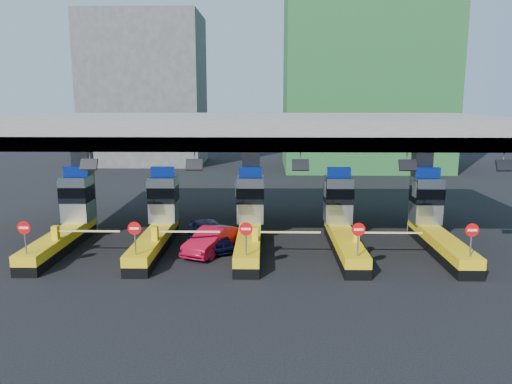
{
  "coord_description": "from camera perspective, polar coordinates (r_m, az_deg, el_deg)",
  "views": [
    {
      "loc": [
        0.89,
        -26.13,
        7.94
      ],
      "look_at": [
        0.35,
        0.0,
        3.06
      ],
      "focal_mm": 35.0,
      "sensor_mm": 36.0,
      "label": 1
    }
  ],
  "objects": [
    {
      "name": "toll_canopy",
      "position": [
        29.07,
        -0.58,
        7.01
      ],
      "size": [
        28.0,
        12.09,
        7.0
      ],
      "color": "slate",
      "rests_on": "ground"
    },
    {
      "name": "toll_lane_right",
      "position": [
        27.52,
        9.76,
        -3.33
      ],
      "size": [
        4.43,
        8.0,
        4.16
      ],
      "color": "black",
      "rests_on": "ground"
    },
    {
      "name": "toll_lane_left",
      "position": [
        27.84,
        -11.08,
        -3.22
      ],
      "size": [
        4.43,
        8.0,
        4.16
      ],
      "color": "black",
      "rests_on": "ground"
    },
    {
      "name": "ground",
      "position": [
        27.33,
        -0.74,
        -6.31
      ],
      "size": [
        120.0,
        120.0,
        0.0
      ],
      "primitive_type": "plane",
      "color": "black",
      "rests_on": "ground"
    },
    {
      "name": "toll_lane_center",
      "position": [
        27.23,
        -0.72,
        -3.33
      ],
      "size": [
        4.43,
        8.0,
        4.16
      ],
      "color": "black",
      "rests_on": "ground"
    },
    {
      "name": "van",
      "position": [
        27.23,
        -5.4,
        -4.82
      ],
      "size": [
        3.21,
        4.65,
        1.47
      ],
      "primitive_type": "imported",
      "rotation": [
        0.0,
        0.0,
        0.38
      ],
      "color": "black",
      "rests_on": "ground"
    },
    {
      "name": "toll_lane_far_left",
      "position": [
        29.31,
        -20.69,
        -3.02
      ],
      "size": [
        4.43,
        8.0,
        4.16
      ],
      "color": "black",
      "rests_on": "ground"
    },
    {
      "name": "toll_lane_far_right",
      "position": [
        28.7,
        19.69,
        -3.23
      ],
      "size": [
        4.43,
        8.0,
        4.16
      ],
      "color": "black",
      "rests_on": "ground"
    },
    {
      "name": "bg_building_scaffold",
      "position": [
        59.49,
        12.44,
        16.19
      ],
      "size": [
        18.0,
        12.0,
        28.0
      ],
      "primitive_type": "cube",
      "color": "#1E5926",
      "rests_on": "ground"
    },
    {
      "name": "red_car",
      "position": [
        26.3,
        -5.1,
        -5.52
      ],
      "size": [
        2.89,
        4.27,
        1.33
      ],
      "primitive_type": "imported",
      "rotation": [
        0.0,
        0.0,
        -0.41
      ],
      "color": "#AB0D28",
      "rests_on": "ground"
    },
    {
      "name": "bg_building_concrete",
      "position": [
        63.9,
        -12.54,
        11.29
      ],
      "size": [
        14.0,
        10.0,
        18.0
      ],
      "primitive_type": "cube",
      "color": "#4C4C49",
      "rests_on": "ground"
    }
  ]
}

